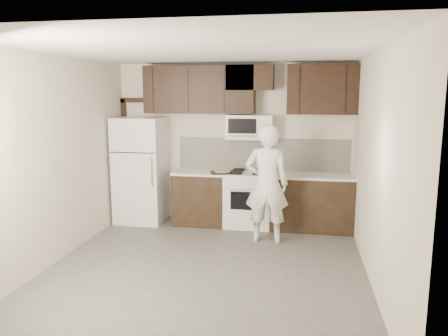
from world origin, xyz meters
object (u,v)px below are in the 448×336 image
(microwave, at_px, (250,127))
(person, at_px, (267,184))
(stove, at_px, (248,199))
(refrigerator, at_px, (141,170))

(microwave, xyz_separation_m, person, (0.36, -0.86, -0.77))
(stove, bearing_deg, refrigerator, -178.49)
(refrigerator, height_order, person, refrigerator)
(person, bearing_deg, microwave, -70.01)
(stove, xyz_separation_m, refrigerator, (-1.85, -0.05, 0.44))
(person, bearing_deg, stove, -66.84)
(stove, height_order, refrigerator, refrigerator)
(stove, xyz_separation_m, person, (0.36, -0.74, 0.42))
(stove, relative_size, microwave, 1.24)
(microwave, xyz_separation_m, refrigerator, (-1.85, -0.17, -0.75))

